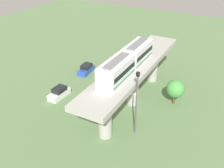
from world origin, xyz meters
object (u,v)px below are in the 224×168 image
train (127,62)px  parked_car_blue (86,69)px  parked_car_white (59,93)px  tree_near_viaduct (175,89)px  signal_post (136,101)px  parked_car_orange (101,87)px

train → parked_car_blue: train is taller
parked_car_white → tree_near_viaduct: bearing=24.2°
train → parked_car_white: size_ratio=3.17×
tree_near_viaduct → signal_post: signal_post is taller
tree_near_viaduct → parked_car_orange: bearing=-169.9°
parked_car_blue → tree_near_viaduct: tree_near_viaduct is taller
parked_car_orange → tree_near_viaduct: tree_near_viaduct is taller
parked_car_orange → parked_car_blue: same height
parked_car_orange → parked_car_white: (-5.32, -4.98, 0.00)m
parked_car_blue → parked_car_white: bearing=-89.8°
train → tree_near_viaduct: 10.10m
parked_car_white → signal_post: signal_post is taller
parked_car_white → parked_car_orange: bearing=45.4°
tree_near_viaduct → signal_post: 10.44m
train → tree_near_viaduct: (6.08, 5.61, -5.79)m
signal_post → parked_car_orange: bearing=143.2°
train → tree_near_viaduct: size_ratio=3.13×
train → parked_car_orange: bearing=153.2°
parked_car_orange → parked_car_white: same height
parked_car_blue → signal_post: size_ratio=0.45×
parked_car_orange → parked_car_blue: (-6.19, 4.83, 0.00)m
parked_car_orange → signal_post: size_ratio=0.45×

